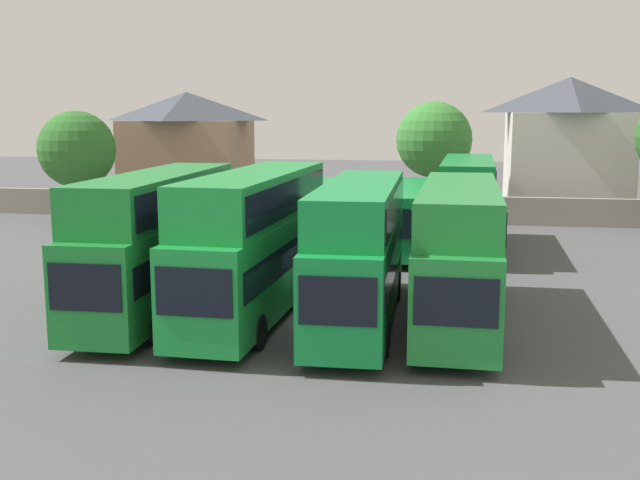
# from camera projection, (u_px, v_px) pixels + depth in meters

# --- Properties ---
(ground) EXTENTS (140.00, 140.00, 0.00)m
(ground) POSITION_uv_depth(u_px,v_px,m) (363.00, 237.00, 44.86)
(ground) COLOR #4C4C4F
(depot_boundary_wall) EXTENTS (56.00, 0.50, 1.80)m
(depot_boundary_wall) POSITION_uv_depth(u_px,v_px,m) (373.00, 208.00, 50.89)
(depot_boundary_wall) COLOR gray
(depot_boundary_wall) RESTS_ON ground
(bus_1) EXTENTS (2.73, 11.73, 5.06)m
(bus_1) POSITION_uv_depth(u_px,v_px,m) (158.00, 235.00, 27.68)
(bus_1) COLOR #1A7F30
(bus_1) RESTS_ON ground
(bus_2) EXTENTS (3.01, 12.07, 5.14)m
(bus_2) POSITION_uv_depth(u_px,v_px,m) (255.00, 236.00, 27.17)
(bus_2) COLOR #188C37
(bus_2) RESTS_ON ground
(bus_3) EXTENTS (2.67, 11.68, 4.85)m
(bus_3) POSITION_uv_depth(u_px,v_px,m) (360.00, 245.00, 26.29)
(bus_3) COLOR #138B3D
(bus_3) RESTS_ON ground
(bus_4) EXTENTS (2.83, 11.85, 4.77)m
(bus_4) POSITION_uv_depth(u_px,v_px,m) (459.00, 246.00, 26.29)
(bus_4) COLOR #1D8032
(bus_4) RESTS_ON ground
(bus_5) EXTENTS (3.44, 12.10, 3.44)m
(bus_5) POSITION_uv_depth(u_px,v_px,m) (269.00, 209.00, 42.09)
(bus_5) COLOR #137D40
(bus_5) RESTS_ON ground
(bus_6) EXTENTS (3.18, 10.32, 3.35)m
(bus_6) POSITION_uv_depth(u_px,v_px,m) (332.00, 212.00, 41.16)
(bus_6) COLOR #1B7E3B
(bus_6) RESTS_ON ground
(bus_7) EXTENTS (2.94, 11.43, 3.38)m
(bus_7) POSITION_uv_depth(u_px,v_px,m) (405.00, 214.00, 40.20)
(bus_7) COLOR #168A3D
(bus_7) RESTS_ON ground
(bus_8) EXTENTS (2.97, 11.56, 4.77)m
(bus_8) POSITION_uv_depth(u_px,v_px,m) (467.00, 199.00, 40.23)
(bus_8) COLOR #107D32
(bus_8) RESTS_ON ground
(house_terrace_left) EXTENTS (9.31, 7.70, 8.70)m
(house_terrace_left) POSITION_uv_depth(u_px,v_px,m) (188.00, 147.00, 60.02)
(house_terrace_left) COLOR #9E7A60
(house_terrace_left) RESTS_ON ground
(house_terrace_centre) EXTENTS (8.61, 7.51, 9.59)m
(house_terrace_centre) POSITION_uv_depth(u_px,v_px,m) (567.00, 145.00, 54.36)
(house_terrace_centre) COLOR silver
(house_terrace_centre) RESTS_ON ground
(tree_left_of_lot) EXTENTS (5.13, 5.13, 7.90)m
(tree_left_of_lot) POSITION_uv_depth(u_px,v_px,m) (434.00, 140.00, 51.96)
(tree_left_of_lot) COLOR brown
(tree_left_of_lot) RESTS_ON ground
(tree_right_of_lot) EXTENTS (5.05, 5.05, 7.28)m
(tree_right_of_lot) POSITION_uv_depth(u_px,v_px,m) (77.00, 150.00, 50.48)
(tree_right_of_lot) COLOR brown
(tree_right_of_lot) RESTS_ON ground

